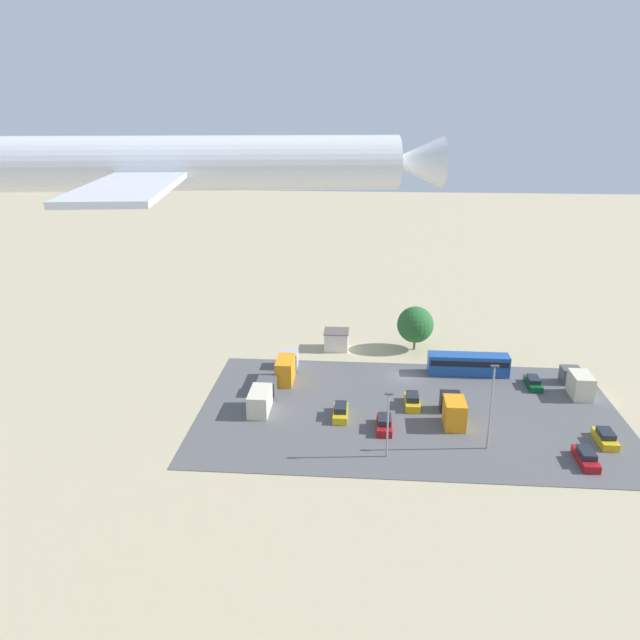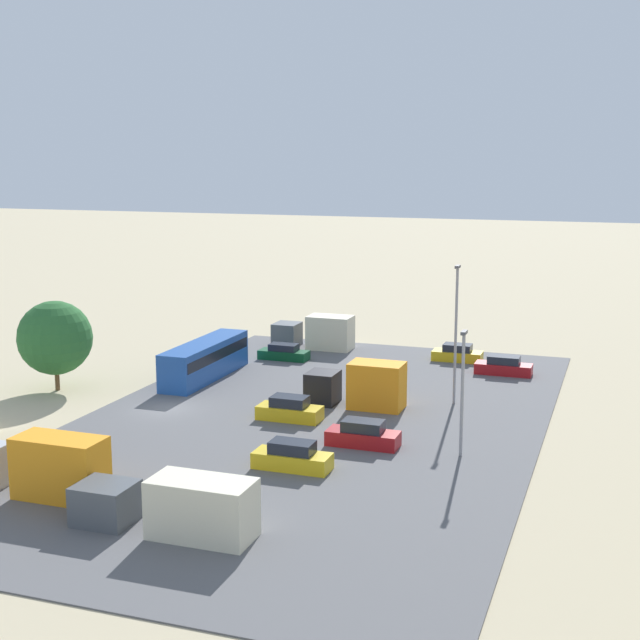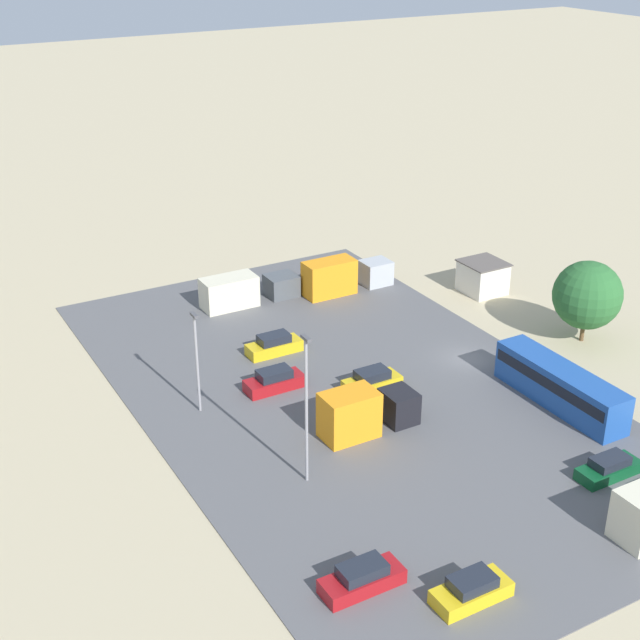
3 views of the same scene
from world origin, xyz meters
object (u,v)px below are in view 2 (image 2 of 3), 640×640
Objects in this scene: parked_truck_1 at (318,333)px; parked_car_0 at (457,354)px; parked_truck_0 at (361,386)px; parked_truck_2 at (37,467)px; parked_car_3 at (290,410)px; parked_truck_3 at (174,507)px; bus at (205,359)px; parked_car_4 at (363,435)px; parked_car_1 at (284,353)px; parked_car_5 at (292,457)px; parked_car_2 at (504,367)px.

parked_car_0 is at bearing -93.71° from parked_truck_1.
parked_truck_0 is 0.79× the size of parked_truck_2.
parked_truck_0 is (-4.71, 3.74, 0.85)m from parked_car_3.
parked_car_0 is at bearing -8.38° from parked_truck_3.
parked_truck_0 reaches higher than bus.
parked_truck_0 is 0.77× the size of parked_truck_3.
bus reaches higher than parked_truck_3.
parked_truck_2 is at bearing 155.86° from parked_car_3.
parked_car_1 is at bearing -146.78° from parked_car_4.
parked_truck_2 is (8.26, -11.48, 0.84)m from parked_car_5.
bus is 13.83m from parked_car_3.
parked_truck_3 reaches higher than parked_car_3.
bus is at bearing 125.30° from parked_car_0.
parked_truck_3 is (37.36, -10.60, 0.66)m from parked_car_2.
parked_car_3 is (8.61, 10.78, -0.94)m from bus.
bus is 2.46× the size of parked_car_2.
parked_car_2 is at bearing -15.83° from parked_truck_3.
parked_truck_0 is at bearing 147.68° from parked_car_2.
parked_car_0 is 0.61× the size of parked_truck_0.
parked_truck_0 is (3.90, 14.52, -0.09)m from bus.
parked_car_1 is 0.98× the size of parked_car_4.
parked_car_0 is at bearing -21.52° from parked_truck_2.
parked_truck_0 is (12.31, 10.93, 0.95)m from parked_car_1.
parked_car_3 reaches higher than parked_car_1.
parked_car_0 is 0.57× the size of parked_truck_1.
parked_car_0 is 0.96× the size of parked_car_4.
bus is 30.56m from parked_truck_3.
parked_truck_2 is (25.96, 3.00, -0.09)m from bus.
parked_truck_2 reaches higher than bus.
parked_car_2 is at bearing -32.32° from parked_truck_0.
bus is at bearing 23.79° from parked_truck_3.
parked_car_0 is (-13.00, 18.37, -0.99)m from bus.
parked_car_0 is at bearing 107.25° from parked_car_1.
parked_car_5 is at bearing -163.11° from parked_truck_1.
parked_truck_0 is at bearing 41.59° from parked_car_1.
parked_car_5 is at bearing 172.79° from parked_car_0.
parked_truck_3 is at bearing 13.51° from parked_car_1.
parked_car_5 is (27.10, -8.44, 0.04)m from parked_car_2.
parked_car_2 is at bearing -103.96° from parked_truck_1.
parked_car_2 is 38.84m from parked_truck_3.
parked_car_5 is at bearing -54.28° from parked_truck_2.
parked_car_0 is 25.37m from parked_car_4.
parked_truck_2 reaches higher than parked_truck_3.
parked_truck_1 is at bearing -154.89° from parked_car_4.
parked_car_0 is 0.98× the size of parked_car_1.
parked_car_5 is (17.71, 14.48, -0.93)m from bus.
parked_car_3 is at bearing -165.34° from parked_truck_1.
bus is 26.14m from parked_truck_2.
parked_car_4 is at bearing 153.35° from parked_car_5.
bus is 14.71m from parked_truck_1.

